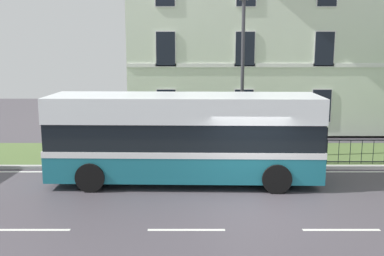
# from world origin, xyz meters

# --- Properties ---
(ground_plane) EXTENTS (60.00, 56.00, 0.18)m
(ground_plane) POSITION_xyz_m (0.00, 0.74, -0.02)
(ground_plane) COLOR #474148
(georgian_townhouse) EXTENTS (16.16, 10.73, 10.80)m
(georgian_townhouse) POSITION_xyz_m (2.77, 15.21, 5.54)
(georgian_townhouse) COLOR silver
(georgian_townhouse) RESTS_ON ground_plane
(iron_verge_railing) EXTENTS (16.80, 0.04, 0.97)m
(iron_verge_railing) POSITION_xyz_m (2.77, 4.40, 0.62)
(iron_verge_railing) COLOR black
(iron_verge_railing) RESTS_ON ground_plane
(single_decker_bus) EXTENTS (9.25, 2.79, 3.04)m
(single_decker_bus) POSITION_xyz_m (-2.11, 2.42, 1.60)
(single_decker_bus) COLOR #1C6E7F
(single_decker_bus) RESTS_ON ground_plane
(street_lamp_post) EXTENTS (0.36, 0.24, 6.71)m
(street_lamp_post) POSITION_xyz_m (0.18, 5.38, 3.96)
(street_lamp_post) COLOR #333338
(street_lamp_post) RESTS_ON ground_plane
(litter_bin) EXTENTS (0.52, 0.52, 1.19)m
(litter_bin) POSITION_xyz_m (-1.45, 5.32, 0.72)
(litter_bin) COLOR #23472D
(litter_bin) RESTS_ON ground_plane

